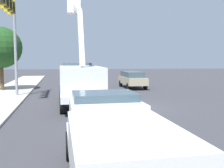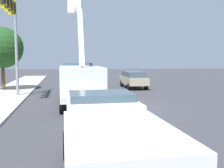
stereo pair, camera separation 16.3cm
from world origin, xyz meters
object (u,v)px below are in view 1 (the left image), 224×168
at_px(utility_bucket_truck, 79,80).
at_px(traffic_cone_mid_front, 123,113).
at_px(traffic_signal_mast, 11,20).
at_px(traffic_cone_mid_rear, 101,90).
at_px(service_pickup_truck, 115,140).
at_px(passing_minivan, 132,79).

relative_size(utility_bucket_truck, traffic_cone_mid_front, 11.69).
bearing_deg(traffic_signal_mast, utility_bucket_truck, -113.75).
height_order(traffic_cone_mid_front, traffic_cone_mid_rear, traffic_cone_mid_rear).
distance_m(service_pickup_truck, traffic_signal_mast, 15.53).
relative_size(service_pickup_truck, traffic_cone_mid_rear, 7.98).
distance_m(service_pickup_truck, passing_minivan, 20.87).
bearing_deg(passing_minivan, traffic_signal_mast, 123.81).
bearing_deg(traffic_signal_mast, service_pickup_truck, -157.02).
bearing_deg(utility_bucket_truck, passing_minivan, -30.74).
height_order(utility_bucket_truck, traffic_cone_mid_rear, utility_bucket_truck).
bearing_deg(traffic_cone_mid_front, traffic_signal_mast, 44.32).
xyz_separation_m(utility_bucket_truck, traffic_signal_mast, (2.12, 4.82, 4.11)).
bearing_deg(traffic_cone_mid_front, traffic_cone_mid_rear, 2.65).
distance_m(traffic_cone_mid_rear, traffic_signal_mast, 8.78).
bearing_deg(service_pickup_truck, passing_minivan, -11.93).
relative_size(passing_minivan, traffic_signal_mast, 0.62).
distance_m(passing_minivan, traffic_signal_mast, 13.06).
bearing_deg(traffic_signal_mast, traffic_cone_mid_front, -135.68).
xyz_separation_m(passing_minivan, traffic_signal_mast, (-6.76, 10.10, 4.76)).
bearing_deg(passing_minivan, traffic_cone_mid_front, 167.43).
height_order(service_pickup_truck, traffic_signal_mast, traffic_signal_mast).
bearing_deg(traffic_cone_mid_front, utility_bucket_truck, 23.36).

